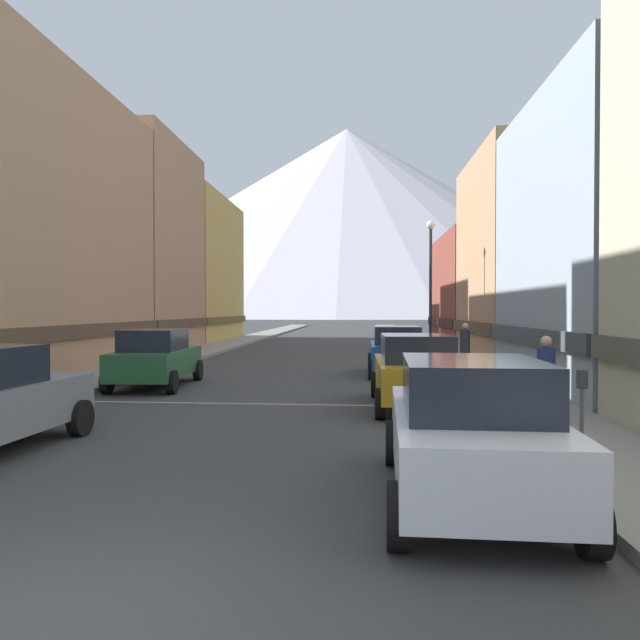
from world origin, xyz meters
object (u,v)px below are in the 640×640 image
(parking_meter_near, at_px, (582,401))
(trash_bin_right, at_px, (548,393))
(car_right_0, at_px, (470,429))
(streetlamp_right, at_px, (431,270))
(pedestrian_0, at_px, (546,380))
(car_right_2, at_px, (397,350))
(pedestrian_1, at_px, (465,349))
(car_right_1, at_px, (416,371))
(potted_plant_0, at_px, (522,375))
(car_left_1, at_px, (156,358))
(potted_plant_1, at_px, (494,365))

(parking_meter_near, distance_m, trash_bin_right, 3.62)
(car_right_0, relative_size, streetlamp_right, 0.76)
(parking_meter_near, distance_m, streetlamp_right, 15.96)
(parking_meter_near, height_order, pedestrian_0, pedestrian_0)
(car_right_2, height_order, pedestrian_1, pedestrian_1)
(pedestrian_0, bearing_deg, streetlamp_right, 94.19)
(car_right_1, distance_m, trash_bin_right, 3.22)
(trash_bin_right, distance_m, potted_plant_0, 4.52)
(car_right_2, distance_m, pedestrian_1, 2.45)
(car_left_1, distance_m, car_right_1, 8.34)
(car_right_1, relative_size, pedestrian_1, 2.54)
(car_right_1, relative_size, potted_plant_0, 5.53)
(car_right_0, height_order, potted_plant_1, car_right_0)
(trash_bin_right, xyz_separation_m, streetlamp_right, (-1.00, 12.13, 3.34))
(car_right_1, height_order, pedestrian_0, pedestrian_0)
(car_right_0, relative_size, parking_meter_near, 3.36)
(pedestrian_0, distance_m, streetlamp_right, 12.70)
(car_right_2, relative_size, trash_bin_right, 4.51)
(trash_bin_right, bearing_deg, streetlamp_right, 94.71)
(car_right_2, bearing_deg, streetlamp_right, 61.27)
(trash_bin_right, relative_size, potted_plant_1, 1.28)
(car_right_2, bearing_deg, potted_plant_1, -21.66)
(potted_plant_0, height_order, streetlamp_right, streetlamp_right)
(car_right_1, height_order, streetlamp_right, streetlamp_right)
(car_right_1, bearing_deg, trash_bin_right, -37.48)
(car_right_1, distance_m, streetlamp_right, 10.74)
(potted_plant_1, bearing_deg, trash_bin_right, -94.63)
(car_right_0, distance_m, car_right_2, 14.53)
(car_right_0, distance_m, streetlamp_right, 17.70)
(car_right_0, height_order, car_right_1, same)
(potted_plant_0, bearing_deg, pedestrian_0, -99.18)
(potted_plant_0, distance_m, potted_plant_1, 3.55)
(streetlamp_right, bearing_deg, car_right_1, -98.66)
(car_right_0, bearing_deg, pedestrian_0, 64.20)
(car_right_0, distance_m, potted_plant_1, 13.65)
(parking_meter_near, distance_m, potted_plant_1, 11.65)
(pedestrian_0, bearing_deg, trash_bin_right, 58.78)
(trash_bin_right, bearing_deg, parking_meter_near, -99.60)
(pedestrian_1, relative_size, streetlamp_right, 0.30)
(car_right_0, height_order, trash_bin_right, car_right_0)
(car_right_0, distance_m, parking_meter_near, 2.59)
(car_right_2, distance_m, potted_plant_1, 3.47)
(car_left_1, distance_m, parking_meter_near, 13.09)
(car_right_1, xyz_separation_m, pedestrian_1, (2.45, 7.32, 0.06))
(car_right_2, xyz_separation_m, potted_plant_1, (3.20, -1.27, -0.41))
(potted_plant_0, bearing_deg, potted_plant_1, 90.00)
(car_right_0, height_order, potted_plant_0, car_right_0)
(potted_plant_0, xyz_separation_m, pedestrian_1, (-0.75, 4.81, 0.41))
(car_right_0, relative_size, pedestrian_1, 2.57)
(car_right_0, xyz_separation_m, pedestrian_1, (2.45, 14.52, 0.06))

